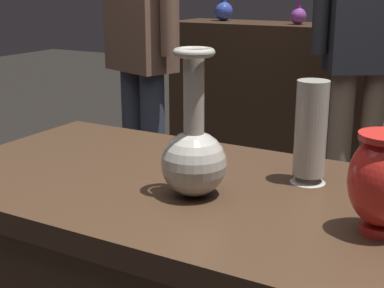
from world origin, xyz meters
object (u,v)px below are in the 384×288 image
vase_tall_behind (311,133)px  shelf_vase_left (298,15)px  vase_centerpiece (194,153)px  vase_left_accent (383,180)px  visitor_near_left (141,32)px  visitor_center_back (365,34)px  shelf_vase_far_left (223,9)px

vase_tall_behind → shelf_vase_left: 2.17m
vase_centerpiece → vase_left_accent: vase_centerpiece is taller
vase_centerpiece → visitor_near_left: (-0.89, 1.11, 0.12)m
vase_centerpiece → visitor_center_back: bearing=91.2°
vase_left_accent → shelf_vase_far_left: 2.73m
vase_centerpiece → visitor_near_left: bearing=128.8°
shelf_vase_far_left → visitor_near_left: bearing=-81.1°
vase_centerpiece → vase_left_accent: size_ratio=1.67×
shelf_vase_far_left → visitor_near_left: 1.21m
vase_tall_behind → shelf_vase_left: size_ratio=1.34×
vase_left_accent → visitor_center_back: bearing=104.3°
vase_left_accent → visitor_near_left: 1.69m
visitor_center_back → visitor_near_left: size_ratio=0.99×
vase_centerpiece → shelf_vase_far_left: (-1.08, 2.30, 0.17)m
vase_centerpiece → visitor_center_back: (-0.03, 1.59, 0.11)m
shelf_vase_left → visitor_center_back: (0.53, -0.64, -0.04)m
vase_centerpiece → shelf_vase_left: shelf_vase_left is taller
visitor_center_back → vase_centerpiece: bearing=59.4°
vase_left_accent → vase_centerpiece: bearing=179.7°
vase_tall_behind → vase_left_accent: 0.27m
vase_left_accent → visitor_near_left: bearing=138.7°
shelf_vase_far_left → vase_tall_behind: bearing=-59.1°
shelf_vase_left → visitor_center_back: bearing=-50.3°
visitor_center_back → shelf_vase_far_left: bearing=-65.9°
visitor_near_left → vase_left_accent: bearing=158.6°
vase_left_accent → shelf_vase_left: bearing=112.8°
shelf_vase_far_left → shelf_vase_left: 0.53m
visitor_center_back → visitor_near_left: bearing=-2.7°
vase_left_accent → shelf_vase_left: 2.42m
vase_left_accent → shelf_vase_far_left: size_ratio=0.82×
visitor_near_left → shelf_vase_left: bearing=-86.8°
shelf_vase_left → visitor_near_left: visitor_near_left is taller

